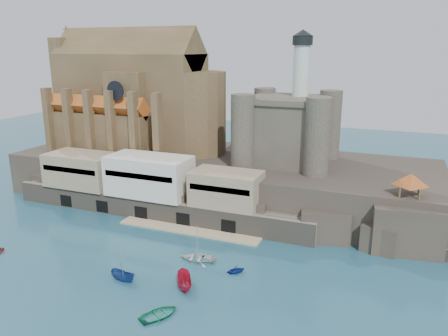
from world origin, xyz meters
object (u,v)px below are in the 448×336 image
Objects in this scene: church at (137,101)px; pavilion at (411,181)px; boat_2 at (123,280)px; castle_keep at (288,127)px.

church reaches higher than pavilion.
castle_keep is at bearing -7.42° from boat_2.
boat_2 is at bearing -144.57° from pavilion.
castle_keep reaches higher than boat_2.
pavilion is (25.92, -15.08, -5.59)m from castle_keep.
castle_keep is 4.58× the size of pavilion.
pavilion is at bearing -43.16° from boat_2.
castle_keep is 30.50m from pavilion.
boat_2 is at bearing -60.86° from church.
boat_2 is (-41.02, -29.19, -12.73)m from pavilion.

